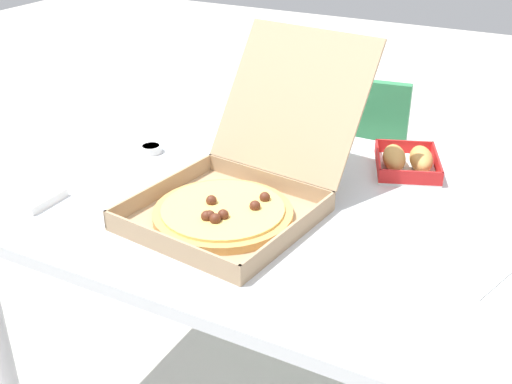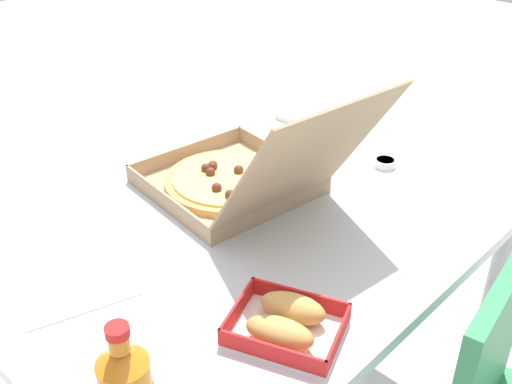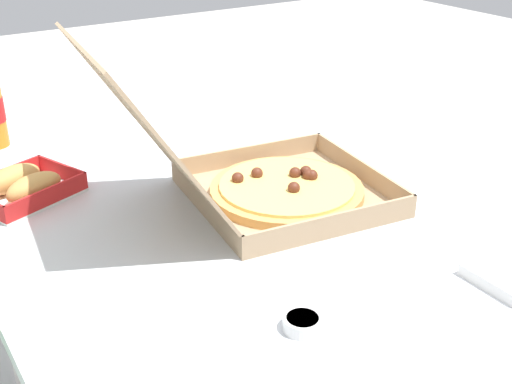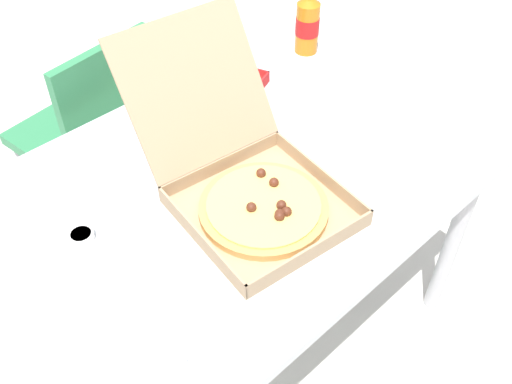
{
  "view_description": "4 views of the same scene",
  "coord_description": "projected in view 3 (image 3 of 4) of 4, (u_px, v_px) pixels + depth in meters",
  "views": [
    {
      "loc": [
        0.58,
        -1.15,
        1.39
      ],
      "look_at": [
        0.0,
        -0.05,
        0.74
      ],
      "focal_mm": 44.44,
      "sensor_mm": 36.0,
      "label": 1
    },
    {
      "loc": [
        0.85,
        0.8,
        1.47
      ],
      "look_at": [
        -0.03,
        -0.04,
        0.73
      ],
      "focal_mm": 43.41,
      "sensor_mm": 36.0,
      "label": 2
    },
    {
      "loc": [
        -0.98,
        0.54,
        1.28
      ],
      "look_at": [
        -0.05,
        -0.06,
        0.74
      ],
      "focal_mm": 46.12,
      "sensor_mm": 36.0,
      "label": 3
    },
    {
      "loc": [
        -0.69,
        -0.81,
        1.7
      ],
      "look_at": [
        -0.02,
        -0.09,
        0.73
      ],
      "focal_mm": 41.09,
      "sensor_mm": 36.0,
      "label": 4
    }
  ],
  "objects": [
    {
      "name": "napkin_pile",
      "position": [
        510.0,
        275.0,
        1.03
      ],
      "size": [
        0.11,
        0.11,
        0.02
      ],
      "primitive_type": "cube",
      "rotation": [
        0.0,
        0.0,
        -0.01
      ],
      "color": "white",
      "rests_on": "dining_table"
    },
    {
      "name": "pizza_box_open",
      "position": [
        264.0,
        180.0,
        1.25
      ],
      "size": [
        0.42,
        0.59,
        0.34
      ],
      "color": "tan",
      "rests_on": "dining_table"
    },
    {
      "name": "bread_side_box",
      "position": [
        24.0,
        185.0,
        1.28
      ],
      "size": [
        0.21,
        0.23,
        0.06
      ],
      "color": "white",
      "rests_on": "dining_table"
    },
    {
      "name": "dipping_sauce_cup",
      "position": [
        302.0,
        323.0,
        0.92
      ],
      "size": [
        0.06,
        0.06,
        0.02
      ],
      "color": "white",
      "rests_on": "dining_table"
    },
    {
      "name": "dining_table",
      "position": [
        218.0,
        242.0,
        1.29
      ],
      "size": [
        1.25,
        0.88,
        0.7
      ],
      "color": "silver",
      "rests_on": "ground_plane"
    },
    {
      "name": "paper_menu",
      "position": [
        156.0,
        132.0,
        1.61
      ],
      "size": [
        0.25,
        0.21,
        0.0
      ],
      "primitive_type": "cube",
      "rotation": [
        0.0,
        0.0,
        -0.31
      ],
      "color": "white",
      "rests_on": "dining_table"
    }
  ]
}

